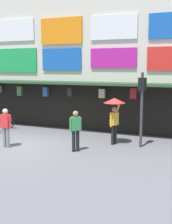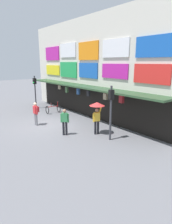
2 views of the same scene
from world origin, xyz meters
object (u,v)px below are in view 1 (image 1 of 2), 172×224
traffic_light_far (142,98)px  bicycle_parked (2,123)px  pedestrian_in_yellow (6,125)px  pedestrian_in_purple (76,129)px  pedestrian_with_umbrella (114,108)px

traffic_light_far → bicycle_parked: 7.89m
traffic_light_far → pedestrian_in_yellow: bearing=-156.9°
bicycle_parked → pedestrian_in_purple: size_ratio=0.73×
traffic_light_far → pedestrian_in_purple: traffic_light_far is taller
pedestrian_in_yellow → bicycle_parked: bearing=131.7°
bicycle_parked → pedestrian_in_yellow: pedestrian_in_yellow is taller
pedestrian_with_umbrella → pedestrian_in_purple: pedestrian_with_umbrella is taller
bicycle_parked → pedestrian_in_purple: bearing=-21.2°
pedestrian_in_yellow → pedestrian_with_umbrella: bearing=28.7°
traffic_light_far → pedestrian_with_umbrella: bearing=-179.3°
traffic_light_far → pedestrian_in_purple: bearing=-143.7°
pedestrian_with_umbrella → pedestrian_in_purple: (-1.10, -1.68, -0.69)m
pedestrian_in_yellow → traffic_light_far: bearing=23.1°
bicycle_parked → pedestrian_with_umbrella: pedestrian_with_umbrella is taller
traffic_light_far → pedestrian_in_yellow: traffic_light_far is taller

